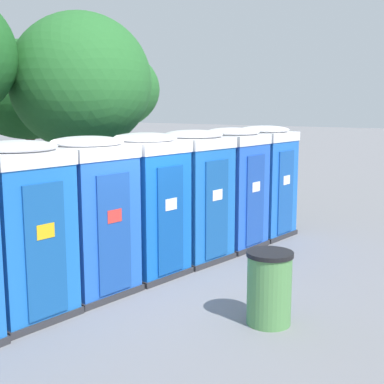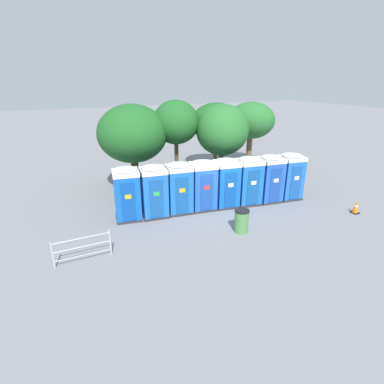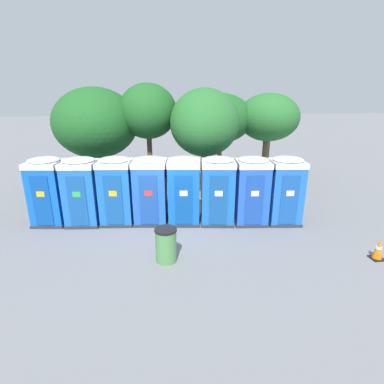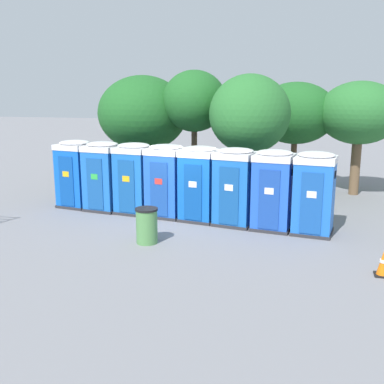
{
  "view_description": "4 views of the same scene",
  "coord_description": "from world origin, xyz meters",
  "px_view_note": "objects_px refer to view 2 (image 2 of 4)",
  "views": [
    {
      "loc": [
        -6.78,
        -5.62,
        3.05
      ],
      "look_at": [
        1.85,
        -0.17,
        1.34
      ],
      "focal_mm": 50.0,
      "sensor_mm": 36.0,
      "label": 1
    },
    {
      "loc": [
        -7.14,
        -12.42,
        6.34
      ],
      "look_at": [
        -1.21,
        0.24,
        0.99
      ],
      "focal_mm": 28.0,
      "sensor_mm": 36.0,
      "label": 2
    },
    {
      "loc": [
        -0.6,
        -10.58,
        4.73
      ],
      "look_at": [
        0.93,
        -0.05,
        1.21
      ],
      "focal_mm": 28.0,
      "sensor_mm": 36.0,
      "label": 3
    },
    {
      "loc": [
        4.3,
        -14.38,
        4.22
      ],
      "look_at": [
        0.37,
        0.03,
        0.96
      ],
      "focal_mm": 42.0,
      "sensor_mm": 36.0,
      "label": 4
    }
  ],
  "objects_px": {
    "portapotty_3": "(203,185)",
    "street_tree_2": "(251,121)",
    "traffic_cone": "(356,207)",
    "event_barrier": "(82,248)",
    "trash_can": "(241,221)",
    "portapotty_0": "(127,194)",
    "portapotty_6": "(270,178)",
    "portapotty_1": "(154,191)",
    "street_tree_1": "(176,123)",
    "portapotty_4": "(226,183)",
    "street_tree_4": "(216,123)",
    "portapotty_7": "(290,176)",
    "street_tree_3": "(222,130)",
    "portapotty_2": "(179,188)",
    "street_tree_0": "(132,134)",
    "portapotty_5": "(249,180)"
  },
  "relations": [
    {
      "from": "portapotty_3",
      "to": "street_tree_2",
      "type": "xyz_separation_m",
      "value": [
        6.65,
        5.45,
        2.15
      ]
    },
    {
      "from": "traffic_cone",
      "to": "event_barrier",
      "type": "distance_m",
      "value": 12.86
    },
    {
      "from": "portapotty_3",
      "to": "trash_can",
      "type": "height_order",
      "value": "portapotty_3"
    },
    {
      "from": "portapotty_0",
      "to": "portapotty_6",
      "type": "height_order",
      "value": "same"
    },
    {
      "from": "portapotty_1",
      "to": "portapotty_6",
      "type": "distance_m",
      "value": 6.31
    },
    {
      "from": "portapotty_0",
      "to": "street_tree_1",
      "type": "bearing_deg",
      "value": 39.58
    },
    {
      "from": "portapotty_4",
      "to": "street_tree_4",
      "type": "relative_size",
      "value": 0.53
    },
    {
      "from": "portapotty_7",
      "to": "portapotty_4",
      "type": "bearing_deg",
      "value": 171.7
    },
    {
      "from": "portapotty_0",
      "to": "street_tree_1",
      "type": "height_order",
      "value": "street_tree_1"
    },
    {
      "from": "street_tree_3",
      "to": "portapotty_2",
      "type": "bearing_deg",
      "value": -148.03
    },
    {
      "from": "street_tree_0",
      "to": "street_tree_2",
      "type": "relative_size",
      "value": 1.06
    },
    {
      "from": "portapotty_2",
      "to": "portapotty_3",
      "type": "height_order",
      "value": "same"
    },
    {
      "from": "portapotty_6",
      "to": "street_tree_4",
      "type": "bearing_deg",
      "value": 87.33
    },
    {
      "from": "portapotty_3",
      "to": "street_tree_1",
      "type": "bearing_deg",
      "value": 89.21
    },
    {
      "from": "trash_can",
      "to": "portapotty_3",
      "type": "bearing_deg",
      "value": 97.38
    },
    {
      "from": "portapotty_0",
      "to": "street_tree_3",
      "type": "distance_m",
      "value": 6.94
    },
    {
      "from": "street_tree_4",
      "to": "street_tree_2",
      "type": "bearing_deg",
      "value": -10.88
    },
    {
      "from": "portapotty_7",
      "to": "street_tree_2",
      "type": "relative_size",
      "value": 0.53
    },
    {
      "from": "portapotty_6",
      "to": "event_barrier",
      "type": "xyz_separation_m",
      "value": [
        -9.88,
        -1.82,
        -0.72
      ]
    },
    {
      "from": "portapotty_4",
      "to": "trash_can",
      "type": "distance_m",
      "value": 3.0
    },
    {
      "from": "portapotty_3",
      "to": "portapotty_2",
      "type": "bearing_deg",
      "value": 173.42
    },
    {
      "from": "trash_can",
      "to": "portapotty_2",
      "type": "bearing_deg",
      "value": 117.83
    },
    {
      "from": "portapotty_2",
      "to": "portapotty_0",
      "type": "bearing_deg",
      "value": 173.25
    },
    {
      "from": "portapotty_4",
      "to": "street_tree_3",
      "type": "xyz_separation_m",
      "value": [
        1.25,
        2.67,
        2.19
      ]
    },
    {
      "from": "portapotty_0",
      "to": "portapotty_3",
      "type": "height_order",
      "value": "same"
    },
    {
      "from": "portapotty_5",
      "to": "trash_can",
      "type": "bearing_deg",
      "value": -129.51
    },
    {
      "from": "portapotty_1",
      "to": "street_tree_0",
      "type": "relative_size",
      "value": 0.5
    },
    {
      "from": "portapotty_5",
      "to": "street_tree_2",
      "type": "height_order",
      "value": "street_tree_2"
    },
    {
      "from": "traffic_cone",
      "to": "portapotty_2",
      "type": "bearing_deg",
      "value": 153.68
    },
    {
      "from": "portapotty_0",
      "to": "street_tree_3",
      "type": "xyz_separation_m",
      "value": [
        6.26,
        2.04,
        2.19
      ]
    },
    {
      "from": "portapotty_4",
      "to": "portapotty_5",
      "type": "bearing_deg",
      "value": -9.48
    },
    {
      "from": "portapotty_0",
      "to": "event_barrier",
      "type": "bearing_deg",
      "value": -130.03
    },
    {
      "from": "traffic_cone",
      "to": "trash_can",
      "type": "bearing_deg",
      "value": 172.67
    },
    {
      "from": "portapotty_6",
      "to": "street_tree_2",
      "type": "bearing_deg",
      "value": 64.25
    },
    {
      "from": "portapotty_1",
      "to": "portapotty_3",
      "type": "xyz_separation_m",
      "value": [
        2.51,
        -0.23,
        -0.0
      ]
    },
    {
      "from": "event_barrier",
      "to": "portapotty_5",
      "type": "bearing_deg",
      "value": 13.06
    },
    {
      "from": "portapotty_3",
      "to": "portapotty_7",
      "type": "bearing_deg",
      "value": -8.38
    },
    {
      "from": "portapotty_0",
      "to": "portapotty_6",
      "type": "bearing_deg",
      "value": -7.77
    },
    {
      "from": "street_tree_2",
      "to": "portapotty_6",
      "type": "bearing_deg",
      "value": -115.75
    },
    {
      "from": "portapotty_2",
      "to": "street_tree_4",
      "type": "xyz_separation_m",
      "value": [
        5.3,
        5.81,
        2.11
      ]
    },
    {
      "from": "portapotty_5",
      "to": "portapotty_2",
      "type": "bearing_deg",
      "value": 171.77
    },
    {
      "from": "street_tree_4",
      "to": "portapotty_2",
      "type": "bearing_deg",
      "value": -132.35
    },
    {
      "from": "portapotty_7",
      "to": "portapotty_6",
      "type": "bearing_deg",
      "value": 173.0
    },
    {
      "from": "portapotty_5",
      "to": "street_tree_3",
      "type": "relative_size",
      "value": 0.51
    },
    {
      "from": "street_tree_4",
      "to": "event_barrier",
      "type": "xyz_separation_m",
      "value": [
        -10.19,
        -8.35,
        -2.82
      ]
    },
    {
      "from": "portapotty_7",
      "to": "traffic_cone",
      "type": "height_order",
      "value": "portapotty_7"
    },
    {
      "from": "portapotty_1",
      "to": "portapotty_7",
      "type": "distance_m",
      "value": 7.57
    },
    {
      "from": "portapotty_5",
      "to": "street_tree_1",
      "type": "xyz_separation_m",
      "value": [
        -2.44,
        3.99,
        2.63
      ]
    },
    {
      "from": "portapotty_0",
      "to": "street_tree_4",
      "type": "xyz_separation_m",
      "value": [
        7.8,
        5.51,
        2.11
      ]
    },
    {
      "from": "street_tree_2",
      "to": "street_tree_1",
      "type": "bearing_deg",
      "value": -164.23
    }
  ]
}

